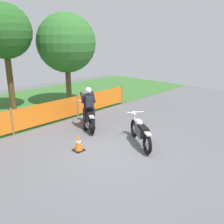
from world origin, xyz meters
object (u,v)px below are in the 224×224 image
at_px(motorcycle_trailing, 140,131).
at_px(rider_lead, 89,106).
at_px(traffic_cone, 78,143).
at_px(motorcycle_lead, 88,116).

xyz_separation_m(motorcycle_trailing, rider_lead, (-0.25, 2.29, 0.48)).
xyz_separation_m(rider_lead, traffic_cone, (-1.49, -1.16, -0.69)).
distance_m(motorcycle_lead, traffic_cone, 2.12).
bearing_deg(motorcycle_lead, rider_lead, -179.49).
distance_m(rider_lead, traffic_cone, 2.01).
bearing_deg(motorcycle_lead, traffic_cone, 161.53).
bearing_deg(rider_lead, traffic_cone, 159.26).
height_order(motorcycle_lead, traffic_cone, motorcycle_lead).
xyz_separation_m(motorcycle_lead, traffic_cone, (-1.61, -1.36, -0.23)).
distance_m(motorcycle_lead, rider_lead, 0.52).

